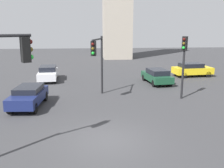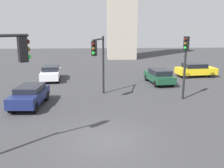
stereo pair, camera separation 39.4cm
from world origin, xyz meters
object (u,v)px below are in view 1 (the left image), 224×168
Objects in this scene: car_3 at (192,69)px; car_1 at (29,96)px; traffic_light_3 at (184,56)px; car_2 at (48,73)px; car_4 at (157,76)px; traffic_light_0 at (98,55)px.

car_1 is at bearing -153.71° from car_3.
car_2 is (-10.98, 7.63, -2.48)m from traffic_light_3.
car_3 reaches higher than car_4.
traffic_light_0 is 13.26m from car_3.
car_4 is at bearing 124.21° from car_1.
traffic_light_0 is at bearing 30.26° from car_2.
car_2 reaches higher than car_4.
traffic_light_3 is 5.82m from car_4.
car_4 is (10.47, 6.16, -0.02)m from car_1.
traffic_light_3 reaches higher than car_1.
traffic_light_3 is at bearing -122.49° from car_3.
car_3 is at bearing 140.63° from traffic_light_0.
car_2 is at bearing 177.69° from car_3.
car_1 is at bearing -44.39° from traffic_light_3.
car_2 is 1.01× the size of car_3.
car_2 is (-0.06, 8.55, -0.00)m from car_1.
car_4 is (5.76, 4.55, -2.55)m from traffic_light_0.
car_2 is (-4.78, 6.94, -2.53)m from traffic_light_0.
traffic_light_0 is at bearing -55.54° from traffic_light_3.
traffic_light_0 reaches higher than car_4.
car_1 is 0.97× the size of car_3.
car_1 is 0.98× the size of car_4.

